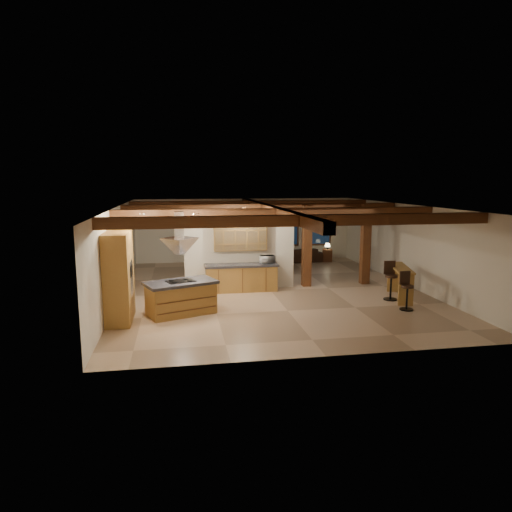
{
  "coord_description": "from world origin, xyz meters",
  "views": [
    {
      "loc": [
        -3.06,
        -14.94,
        3.75
      ],
      "look_at": [
        -0.43,
        0.5,
        1.13
      ],
      "focal_mm": 32.0,
      "sensor_mm": 36.0,
      "label": 1
    }
  ],
  "objects_px": {
    "bar_counter": "(400,277)",
    "dining_table": "(262,264)",
    "sofa": "(298,255)",
    "kitchen_island": "(181,297)"
  },
  "relations": [
    {
      "from": "dining_table",
      "to": "kitchen_island",
      "type": "bearing_deg",
      "value": -127.58
    },
    {
      "from": "bar_counter",
      "to": "kitchen_island",
      "type": "bearing_deg",
      "value": -175.03
    },
    {
      "from": "kitchen_island",
      "to": "bar_counter",
      "type": "relative_size",
      "value": 1.09
    },
    {
      "from": "sofa",
      "to": "bar_counter",
      "type": "xyz_separation_m",
      "value": [
        1.5,
        -6.93,
        0.38
      ]
    },
    {
      "from": "bar_counter",
      "to": "dining_table",
      "type": "bearing_deg",
      "value": 126.71
    },
    {
      "from": "sofa",
      "to": "kitchen_island",
      "type": "bearing_deg",
      "value": 48.45
    },
    {
      "from": "kitchen_island",
      "to": "dining_table",
      "type": "height_order",
      "value": "kitchen_island"
    },
    {
      "from": "dining_table",
      "to": "sofa",
      "type": "xyz_separation_m",
      "value": [
        2.09,
        2.12,
        -0.02
      ]
    },
    {
      "from": "sofa",
      "to": "bar_counter",
      "type": "relative_size",
      "value": 1.07
    },
    {
      "from": "kitchen_island",
      "to": "sofa",
      "type": "relative_size",
      "value": 1.02
    }
  ]
}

